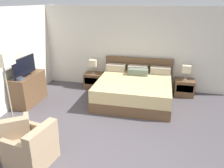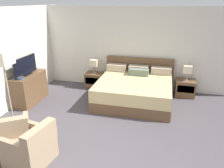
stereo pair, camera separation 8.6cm
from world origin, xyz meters
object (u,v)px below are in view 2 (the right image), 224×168
armchair_by_window (11,136)px  floor_lamp (3,64)px  table_lamp_left (94,63)px  tv (25,66)px  table_lamp_right (187,69)px  bed (135,89)px  armchair_companion (31,148)px  nightstand_left (95,80)px  dresser (29,88)px  book_red_cover (19,78)px  nightstand_right (185,88)px  book_blue_cover (18,77)px

armchair_by_window → floor_lamp: floor_lamp is taller
armchair_by_window → floor_lamp: bearing=124.3°
table_lamp_left → tv: 2.08m
table_lamp_right → table_lamp_left: bearing=180.0°
table_lamp_left → floor_lamp: bearing=-108.7°
bed → floor_lamp: size_ratio=1.20×
armchair_companion → nightstand_left: bearing=90.9°
bed → table_lamp_right: bed is taller
dresser → armchair_companion: bearing=-56.1°
bed → table_lamp_left: size_ratio=4.68×
armchair_companion → bed: bearing=65.5°
book_red_cover → armchair_companion: book_red_cover is taller
tv → bed: bearing=17.2°
tv → armchair_by_window: size_ratio=0.95×
table_lamp_left → table_lamp_right: 2.80m
armchair_by_window → table_lamp_right: bearing=45.8°
bed → book_red_cover: bearing=-156.6°
book_red_cover → floor_lamp: size_ratio=0.12×
nightstand_right → book_blue_cover: size_ratio=2.65×
bed → dresser: (-2.77, -0.81, 0.09)m
table_lamp_left → table_lamp_right: size_ratio=1.00×
table_lamp_left → armchair_by_window: size_ratio=0.46×
book_blue_cover → floor_lamp: (0.43, -0.91, 0.61)m
nightstand_right → dresser: size_ratio=0.50×
dresser → book_blue_cover: (0.00, -0.38, 0.44)m
tv → floor_lamp: floor_lamp is taller
book_red_cover → dresser: bearing=92.1°
nightstand_right → nightstand_left: bearing=180.0°
nightstand_left → tv: tv is taller
bed → nightstand_right: size_ratio=3.78×
nightstand_left → dresser: (-1.37, -1.50, 0.18)m
dresser → bed: bearing=16.4°
table_lamp_left → floor_lamp: 3.01m
nightstand_right → table_lamp_right: bearing=90.0°
bed → table_lamp_left: 1.63m
table_lamp_right → floor_lamp: size_ratio=0.26×
nightstand_right → armchair_companion: size_ratio=0.69×
armchair_companion → floor_lamp: size_ratio=0.46×
nightstand_left → book_red_cover: 2.39m
nightstand_right → tv: bearing=-159.7°
book_blue_cover → floor_lamp: 1.17m
dresser → tv: size_ratio=1.22×
floor_lamp → dresser: bearing=108.4°
table_lamp_right → book_blue_cover: (-4.17, -1.88, 0.05)m
table_lamp_right → armchair_by_window: 4.78m
nightstand_right → table_lamp_left: bearing=180.0°
book_red_cover → book_blue_cover: bearing=180.0°
book_blue_cover → floor_lamp: floor_lamp is taller
tv → floor_lamp: (0.43, -1.24, 0.42)m
armchair_by_window → dresser: bearing=114.1°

